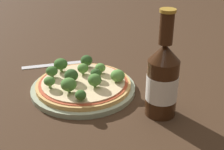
# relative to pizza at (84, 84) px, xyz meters

# --- Properties ---
(ground_plane) EXTENTS (3.00, 3.00, 0.00)m
(ground_plane) POSITION_rel_pizza_xyz_m (0.01, -0.01, -0.02)
(ground_plane) COLOR #3D2819
(plate) EXTENTS (0.25, 0.25, 0.01)m
(plate) POSITION_rel_pizza_xyz_m (-0.00, -0.00, -0.01)
(plate) COLOR #A3B293
(plate) RESTS_ON ground_plane
(pizza) EXTENTS (0.22, 0.22, 0.01)m
(pizza) POSITION_rel_pizza_xyz_m (0.00, 0.00, 0.00)
(pizza) COLOR tan
(pizza) RESTS_ON plate
(broccoli_floret_0) EXTENTS (0.03, 0.03, 0.03)m
(broccoli_floret_0) POSITION_rel_pizza_xyz_m (0.01, 0.03, 0.02)
(broccoli_floret_0) COLOR #6B8E51
(broccoli_floret_0) RESTS_ON pizza
(broccoli_floret_1) EXTENTS (0.02, 0.02, 0.02)m
(broccoli_floret_1) POSITION_rel_pizza_xyz_m (0.07, -0.05, 0.02)
(broccoli_floret_1) COLOR #6B8E51
(broccoli_floret_1) RESTS_ON pizza
(broccoli_floret_2) EXTENTS (0.03, 0.03, 0.03)m
(broccoli_floret_2) POSITION_rel_pizza_xyz_m (0.05, 0.07, 0.02)
(broccoli_floret_2) COLOR #6B8E51
(broccoli_floret_2) RESTS_ON pizza
(broccoli_floret_3) EXTENTS (0.03, 0.03, 0.03)m
(broccoli_floret_3) POSITION_rel_pizza_xyz_m (-0.06, 0.05, 0.02)
(broccoli_floret_3) COLOR #6B8E51
(broccoli_floret_3) RESTS_ON pizza
(broccoli_floret_4) EXTENTS (0.03, 0.03, 0.03)m
(broccoli_floret_4) POSITION_rel_pizza_xyz_m (-0.01, -0.02, 0.02)
(broccoli_floret_4) COLOR #6B8E51
(broccoli_floret_4) RESTS_ON pizza
(broccoli_floret_5) EXTENTS (0.03, 0.03, 0.03)m
(broccoli_floret_5) POSITION_rel_pizza_xyz_m (0.03, -0.05, 0.03)
(broccoli_floret_5) COLOR #6B8E51
(broccoli_floret_5) RESTS_ON pizza
(broccoli_floret_6) EXTENTS (0.03, 0.03, 0.03)m
(broccoli_floret_6) POSITION_rel_pizza_xyz_m (-0.01, -0.08, 0.02)
(broccoli_floret_6) COLOR #6B8E51
(broccoli_floret_6) RESTS_ON pizza
(broccoli_floret_7) EXTENTS (0.03, 0.03, 0.03)m
(broccoli_floret_7) POSITION_rel_pizza_xyz_m (-0.01, 0.06, 0.02)
(broccoli_floret_7) COLOR #6B8E51
(broccoli_floret_7) RESTS_ON pizza
(broccoli_floret_8) EXTENTS (0.03, 0.03, 0.03)m
(broccoli_floret_8) POSITION_rel_pizza_xyz_m (0.04, 0.01, 0.02)
(broccoli_floret_8) COLOR #6B8E51
(broccoli_floret_8) RESTS_ON pizza
(broccoli_floret_9) EXTENTS (0.03, 0.03, 0.03)m
(broccoli_floret_9) POSITION_rel_pizza_xyz_m (-0.06, -0.05, 0.02)
(broccoli_floret_9) COLOR #6B8E51
(broccoli_floret_9) RESTS_ON pizza
(broccoli_floret_10) EXTENTS (0.03, 0.03, 0.03)m
(broccoli_floret_10) POSITION_rel_pizza_xyz_m (-0.08, -0.02, 0.03)
(broccoli_floret_10) COLOR #6B8E51
(broccoli_floret_10) RESTS_ON pizza
(broccoli_floret_11) EXTENTS (0.03, 0.03, 0.03)m
(broccoli_floret_11) POSITION_rel_pizza_xyz_m (-0.03, 0.02, 0.02)
(broccoli_floret_11) COLOR #6B8E51
(broccoli_floret_11) RESTS_ON pizza
(beer_bottle) EXTENTS (0.06, 0.06, 0.22)m
(beer_bottle) POSITION_rel_pizza_xyz_m (0.17, 0.08, 0.06)
(beer_bottle) COLOR #381E0F
(beer_bottle) RESTS_ON ground_plane
(fork) EXTENTS (0.08, 0.18, 0.00)m
(fork) POSITION_rel_pizza_xyz_m (-0.17, 0.01, -0.02)
(fork) COLOR silver
(fork) RESTS_ON ground_plane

